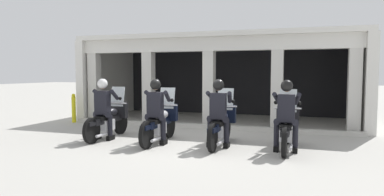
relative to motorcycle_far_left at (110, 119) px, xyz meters
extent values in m
plane|color=#A8A59E|center=(2.28, 3.09, -0.50)|extent=(80.00, 80.00, 0.00)
cube|color=black|center=(1.99, 6.34, 0.93)|extent=(9.59, 0.24, 2.86)
cube|color=silver|center=(1.99, 2.78, 2.14)|extent=(9.59, 0.36, 0.44)
cube|color=silver|center=(1.99, 4.49, 2.44)|extent=(9.59, 4.11, 0.16)
cube|color=silver|center=(-2.70, 4.49, 0.93)|extent=(0.30, 4.11, 2.86)
cube|color=silver|center=(6.68, 4.49, 0.93)|extent=(0.30, 4.11, 2.86)
cube|color=beige|center=(-2.30, 2.78, 0.71)|extent=(0.35, 0.36, 2.42)
cube|color=beige|center=(-0.16, 2.78, 0.71)|extent=(0.35, 0.36, 2.42)
cube|color=beige|center=(1.99, 2.78, 0.71)|extent=(0.35, 0.36, 2.42)
cube|color=beige|center=(4.13, 2.78, 0.71)|extent=(0.35, 0.36, 2.42)
cube|color=beige|center=(6.28, 2.78, 0.71)|extent=(0.35, 0.36, 2.42)
cube|color=#B7B5AD|center=(1.99, 2.28, -0.44)|extent=(9.19, 0.24, 0.12)
cylinder|color=black|center=(0.00, 0.58, -0.18)|extent=(0.09, 0.64, 0.64)
cylinder|color=black|center=(0.00, -0.82, -0.18)|extent=(0.09, 0.64, 0.64)
cube|color=black|center=(0.00, 0.58, 0.03)|extent=(0.14, 0.44, 0.08)
cube|color=silver|center=(0.00, -0.17, -0.13)|extent=(0.28, 0.44, 0.28)
cube|color=black|center=(0.00, -0.12, 0.00)|extent=(0.18, 1.24, 0.16)
ellipsoid|color=black|center=(0.00, 0.10, 0.18)|extent=(0.26, 0.48, 0.22)
cube|color=black|center=(0.00, -0.30, 0.07)|extent=(0.24, 0.52, 0.10)
cube|color=black|center=(0.00, -0.76, 0.00)|extent=(0.16, 0.48, 0.10)
cylinder|color=silver|center=(0.00, 0.52, 0.06)|extent=(0.05, 0.24, 0.53)
cube|color=black|center=(0.00, 0.46, 0.20)|extent=(0.52, 0.16, 0.44)
sphere|color=silver|center=(0.00, 0.56, 0.22)|extent=(0.18, 0.18, 0.18)
cube|color=silver|center=(0.00, 0.44, 0.57)|extent=(0.40, 0.14, 0.54)
cylinder|color=silver|center=(0.00, 0.36, 0.40)|extent=(0.62, 0.04, 0.04)
cylinder|color=silver|center=(0.12, -0.52, -0.32)|extent=(0.07, 0.55, 0.07)
cube|color=black|center=(0.00, -0.32, 0.47)|extent=(0.36, 0.22, 0.60)
cube|color=#591414|center=(0.00, -0.20, 0.49)|extent=(0.05, 0.02, 0.32)
sphere|color=tan|center=(0.00, -0.30, 0.92)|extent=(0.21, 0.21, 0.21)
sphere|color=silver|center=(0.00, -0.30, 0.95)|extent=(0.26, 0.26, 0.26)
cylinder|color=black|center=(0.14, -0.30, 0.16)|extent=(0.26, 0.29, 0.17)
cylinder|color=black|center=(0.20, -0.30, -0.12)|extent=(0.12, 0.12, 0.53)
cube|color=black|center=(0.20, -0.29, -0.44)|extent=(0.11, 0.26, 0.12)
cylinder|color=black|center=(-0.14, -0.30, 0.16)|extent=(0.26, 0.29, 0.17)
cylinder|color=black|center=(-0.20, -0.30, -0.12)|extent=(0.12, 0.12, 0.53)
cube|color=black|center=(-0.20, -0.29, -0.44)|extent=(0.11, 0.26, 0.12)
cylinder|color=black|center=(0.22, -0.09, 0.66)|extent=(0.19, 0.48, 0.31)
sphere|color=black|center=(0.26, 0.12, 0.55)|extent=(0.09, 0.09, 0.09)
cylinder|color=black|center=(-0.22, -0.09, 0.66)|extent=(0.19, 0.48, 0.31)
sphere|color=black|center=(-0.26, 0.12, 0.55)|extent=(0.09, 0.09, 0.09)
cylinder|color=black|center=(1.52, 0.49, -0.18)|extent=(0.09, 0.64, 0.64)
cylinder|color=black|center=(1.52, -0.91, -0.18)|extent=(0.09, 0.64, 0.64)
cube|color=black|center=(1.52, 0.49, 0.03)|extent=(0.14, 0.44, 0.08)
cube|color=silver|center=(1.52, -0.26, -0.13)|extent=(0.28, 0.44, 0.28)
cube|color=black|center=(1.52, -0.21, 0.00)|extent=(0.18, 1.24, 0.16)
ellipsoid|color=#B2B2B7|center=(1.52, 0.01, 0.18)|extent=(0.26, 0.48, 0.22)
cube|color=black|center=(1.52, -0.39, 0.07)|extent=(0.24, 0.52, 0.10)
cube|color=black|center=(1.52, -0.85, 0.00)|extent=(0.16, 0.48, 0.10)
cylinder|color=silver|center=(1.52, 0.43, 0.06)|extent=(0.05, 0.24, 0.53)
cube|color=black|center=(1.52, 0.37, 0.20)|extent=(0.52, 0.16, 0.44)
sphere|color=silver|center=(1.52, 0.47, 0.22)|extent=(0.18, 0.18, 0.18)
cube|color=silver|center=(1.52, 0.35, 0.57)|extent=(0.40, 0.14, 0.54)
cylinder|color=silver|center=(1.52, 0.27, 0.40)|extent=(0.62, 0.04, 0.04)
cylinder|color=silver|center=(1.64, -0.61, -0.32)|extent=(0.07, 0.55, 0.07)
cube|color=black|center=(1.52, -0.41, 0.47)|extent=(0.36, 0.22, 0.60)
cube|color=#591414|center=(1.52, -0.29, 0.49)|extent=(0.05, 0.02, 0.32)
sphere|color=tan|center=(1.52, -0.39, 0.92)|extent=(0.21, 0.21, 0.21)
sphere|color=black|center=(1.52, -0.39, 0.95)|extent=(0.26, 0.26, 0.26)
cylinder|color=black|center=(1.66, -0.39, 0.16)|extent=(0.26, 0.29, 0.17)
cylinder|color=black|center=(1.72, -0.39, -0.12)|extent=(0.12, 0.12, 0.53)
cube|color=black|center=(1.72, -0.38, -0.44)|extent=(0.11, 0.26, 0.12)
cylinder|color=black|center=(1.38, -0.39, 0.16)|extent=(0.26, 0.29, 0.17)
cylinder|color=black|center=(1.32, -0.39, -0.12)|extent=(0.12, 0.12, 0.53)
cube|color=black|center=(1.32, -0.38, -0.44)|extent=(0.11, 0.26, 0.12)
cylinder|color=black|center=(1.74, -0.18, 0.66)|extent=(0.19, 0.48, 0.31)
sphere|color=black|center=(1.78, 0.03, 0.55)|extent=(0.09, 0.09, 0.09)
cylinder|color=black|center=(1.30, -0.18, 0.66)|extent=(0.19, 0.48, 0.31)
sphere|color=black|center=(1.26, 0.03, 0.55)|extent=(0.09, 0.09, 0.09)
cylinder|color=black|center=(3.04, 0.63, -0.18)|extent=(0.09, 0.64, 0.64)
cylinder|color=black|center=(3.04, -0.77, -0.18)|extent=(0.09, 0.64, 0.64)
cube|color=black|center=(3.04, 0.63, 0.03)|extent=(0.14, 0.44, 0.08)
cube|color=silver|center=(3.04, -0.12, -0.13)|extent=(0.28, 0.44, 0.28)
cube|color=black|center=(3.04, -0.07, 0.00)|extent=(0.18, 1.24, 0.16)
ellipsoid|color=#1E2338|center=(3.04, 0.15, 0.18)|extent=(0.26, 0.48, 0.22)
cube|color=black|center=(3.04, -0.25, 0.07)|extent=(0.24, 0.52, 0.10)
cube|color=black|center=(3.04, -0.71, 0.00)|extent=(0.16, 0.48, 0.10)
cylinder|color=silver|center=(3.04, 0.57, 0.06)|extent=(0.05, 0.24, 0.53)
cube|color=black|center=(3.04, 0.51, 0.20)|extent=(0.52, 0.16, 0.44)
sphere|color=silver|center=(3.04, 0.61, 0.22)|extent=(0.18, 0.18, 0.18)
cube|color=silver|center=(3.04, 0.49, 0.57)|extent=(0.40, 0.14, 0.54)
cylinder|color=silver|center=(3.04, 0.41, 0.40)|extent=(0.62, 0.04, 0.04)
cylinder|color=silver|center=(3.16, -0.47, -0.32)|extent=(0.07, 0.55, 0.07)
cube|color=black|center=(3.04, -0.27, 0.47)|extent=(0.36, 0.22, 0.60)
cube|color=#591414|center=(3.04, -0.15, 0.49)|extent=(0.05, 0.02, 0.32)
sphere|color=#936B51|center=(3.04, -0.25, 0.92)|extent=(0.21, 0.21, 0.21)
sphere|color=black|center=(3.04, -0.25, 0.95)|extent=(0.26, 0.26, 0.26)
cylinder|color=black|center=(3.18, -0.25, 0.16)|extent=(0.26, 0.29, 0.17)
cylinder|color=black|center=(3.24, -0.25, -0.12)|extent=(0.12, 0.12, 0.53)
cube|color=black|center=(3.24, -0.24, -0.44)|extent=(0.11, 0.26, 0.12)
cylinder|color=black|center=(2.90, -0.25, 0.16)|extent=(0.26, 0.29, 0.17)
cylinder|color=black|center=(2.84, -0.25, -0.12)|extent=(0.12, 0.12, 0.53)
cube|color=black|center=(2.84, -0.24, -0.44)|extent=(0.11, 0.26, 0.12)
cylinder|color=black|center=(3.26, -0.04, 0.66)|extent=(0.19, 0.48, 0.31)
sphere|color=black|center=(3.30, 0.17, 0.55)|extent=(0.09, 0.09, 0.09)
cylinder|color=black|center=(2.82, -0.04, 0.66)|extent=(0.19, 0.48, 0.31)
sphere|color=black|center=(2.78, 0.17, 0.55)|extent=(0.09, 0.09, 0.09)
cylinder|color=black|center=(4.57, 0.62, -0.18)|extent=(0.09, 0.64, 0.64)
cylinder|color=black|center=(4.57, -0.78, -0.18)|extent=(0.09, 0.64, 0.64)
cube|color=black|center=(4.57, 0.62, 0.03)|extent=(0.14, 0.44, 0.08)
cube|color=silver|center=(4.57, -0.13, -0.13)|extent=(0.28, 0.44, 0.28)
cube|color=black|center=(4.57, -0.08, 0.00)|extent=(0.18, 1.24, 0.16)
ellipsoid|color=black|center=(4.57, 0.14, 0.18)|extent=(0.26, 0.48, 0.22)
cube|color=black|center=(4.57, -0.26, 0.07)|extent=(0.24, 0.52, 0.10)
cube|color=black|center=(4.57, -0.72, 0.00)|extent=(0.16, 0.48, 0.10)
cylinder|color=silver|center=(4.57, 0.56, 0.06)|extent=(0.05, 0.24, 0.53)
cube|color=black|center=(4.57, 0.50, 0.20)|extent=(0.52, 0.16, 0.44)
sphere|color=silver|center=(4.57, 0.60, 0.22)|extent=(0.18, 0.18, 0.18)
cube|color=silver|center=(4.57, 0.48, 0.57)|extent=(0.40, 0.14, 0.54)
cylinder|color=silver|center=(4.57, 0.40, 0.40)|extent=(0.62, 0.04, 0.04)
cylinder|color=silver|center=(4.69, -0.48, -0.32)|extent=(0.07, 0.55, 0.07)
cube|color=black|center=(4.57, -0.28, 0.47)|extent=(0.36, 0.22, 0.60)
cube|color=#591414|center=(4.57, -0.16, 0.49)|extent=(0.05, 0.02, 0.32)
sphere|color=tan|center=(4.57, -0.26, 0.92)|extent=(0.21, 0.21, 0.21)
sphere|color=black|center=(4.57, -0.26, 0.95)|extent=(0.26, 0.26, 0.26)
cylinder|color=black|center=(4.71, -0.26, 0.16)|extent=(0.26, 0.29, 0.17)
cylinder|color=black|center=(4.77, -0.26, -0.12)|extent=(0.12, 0.12, 0.53)
cube|color=black|center=(4.77, -0.25, -0.44)|extent=(0.11, 0.26, 0.12)
cylinder|color=black|center=(4.43, -0.26, 0.16)|extent=(0.26, 0.29, 0.17)
cylinder|color=black|center=(4.37, -0.26, -0.12)|extent=(0.12, 0.12, 0.53)
cube|color=black|center=(4.37, -0.25, -0.44)|extent=(0.11, 0.26, 0.12)
cylinder|color=black|center=(4.79, -0.05, 0.66)|extent=(0.19, 0.48, 0.31)
sphere|color=black|center=(4.83, 0.16, 0.55)|extent=(0.09, 0.09, 0.09)
cylinder|color=black|center=(4.35, -0.05, 0.66)|extent=(0.19, 0.48, 0.31)
sphere|color=black|center=(4.31, 0.16, 0.55)|extent=(0.09, 0.09, 0.09)
cylinder|color=yellow|center=(-2.71, 2.09, -0.05)|extent=(0.14, 0.14, 0.90)
sphere|color=yellow|center=(-2.71, 2.09, 0.44)|extent=(0.13, 0.13, 0.13)
camera|label=1|loc=(4.94, -8.00, 1.25)|focal=32.32mm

